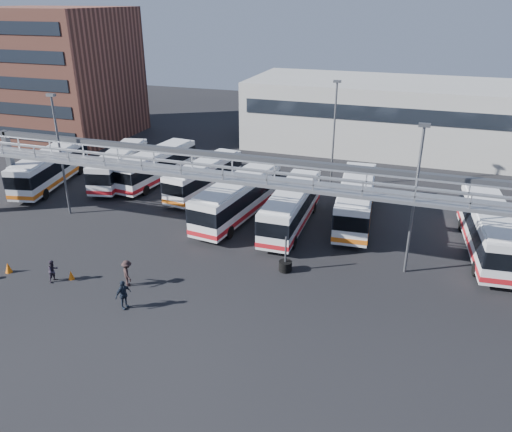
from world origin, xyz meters
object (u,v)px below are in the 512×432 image
(bus_1, at_px, (119,165))
(bus_6, at_px, (356,200))
(light_pole_mid, at_px, (415,193))
(pedestrian_b, at_px, (53,271))
(bus_2, at_px, (156,165))
(bus_8, at_px, (489,229))
(pedestrian_c, at_px, (127,273))
(bus_3, at_px, (204,176))
(tire_stack, at_px, (285,265))
(bus_4, at_px, (238,197))
(cone_left, at_px, (8,268))
(light_pole_left, at_px, (60,149))
(pedestrian_d, at_px, (123,295))
(light_pole_back, at_px, (334,129))
(bus_0, at_px, (50,167))
(cone_right, at_px, (71,275))
(bus_5, at_px, (291,206))

(bus_1, xyz_separation_m, bus_6, (23.75, -2.08, 0.14))
(light_pole_mid, relative_size, pedestrian_b, 6.67)
(bus_2, relative_size, bus_8, 0.94)
(light_pole_mid, height_order, pedestrian_c, light_pole_mid)
(bus_3, xyz_separation_m, tire_stack, (11.25, -11.75, -1.28))
(bus_4, height_order, bus_8, bus_8)
(bus_3, height_order, pedestrian_b, bus_3)
(tire_stack, bearing_deg, pedestrian_b, -156.13)
(light_pole_mid, bearing_deg, tire_stack, -162.07)
(cone_left, bearing_deg, bus_6, 37.49)
(light_pole_left, bearing_deg, bus_4, 14.62)
(pedestrian_d, bearing_deg, light_pole_back, 2.37)
(bus_0, relative_size, bus_3, 1.11)
(bus_0, height_order, cone_right, bus_0)
(cone_left, relative_size, cone_right, 1.16)
(bus_0, xyz_separation_m, bus_3, (15.12, 3.00, -0.18))
(bus_1, distance_m, pedestrian_b, 19.24)
(tire_stack, bearing_deg, pedestrian_d, -136.90)
(cone_right, bearing_deg, pedestrian_c, 7.89)
(light_pole_mid, bearing_deg, pedestrian_d, -147.65)
(bus_0, bearing_deg, light_pole_back, 7.08)
(bus_4, bearing_deg, bus_2, 159.64)
(pedestrian_d, relative_size, cone_left, 2.57)
(bus_6, height_order, pedestrian_d, bus_6)
(bus_3, height_order, bus_6, bus_6)
(bus_3, bearing_deg, bus_8, -1.79)
(bus_2, relative_size, tire_stack, 4.31)
(bus_8, bearing_deg, bus_5, 176.13)
(bus_6, bearing_deg, light_pole_mid, -62.40)
(light_pole_left, xyz_separation_m, bus_5, (18.78, 3.42, -3.90))
(light_pole_left, xyz_separation_m, pedestrian_d, (12.35, -10.91, -4.79))
(bus_2, distance_m, tire_stack, 21.43)
(bus_5, distance_m, cone_right, 17.17)
(light_pole_left, xyz_separation_m, light_pole_mid, (28.00, -1.00, 0.00))
(light_pole_left, relative_size, bus_0, 0.88)
(bus_8, relative_size, cone_right, 18.65)
(light_pole_back, height_order, bus_5, light_pole_back)
(light_pole_back, relative_size, bus_4, 0.87)
(tire_stack, bearing_deg, bus_1, 150.00)
(light_pole_left, height_order, pedestrian_b, light_pole_left)
(light_pole_left, xyz_separation_m, bus_4, (14.13, 3.68, -3.81))
(light_pole_mid, height_order, bus_5, light_pole_mid)
(bus_2, bearing_deg, light_pole_mid, -16.29)
(light_pole_back, bearing_deg, bus_5, -96.60)
(bus_3, distance_m, bus_6, 14.59)
(bus_8, height_order, tire_stack, bus_8)
(light_pole_left, distance_m, light_pole_back, 24.41)
(light_pole_back, xyz_separation_m, bus_4, (-5.87, -10.32, -3.81))
(bus_1, xyz_separation_m, bus_5, (19.05, -4.95, 0.05))
(cone_right, bearing_deg, pedestrian_d, -18.94)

